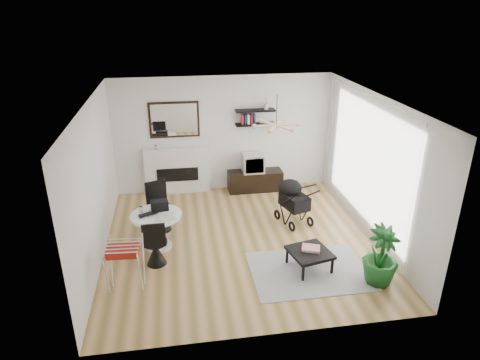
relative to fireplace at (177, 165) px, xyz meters
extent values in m
plane|color=olive|center=(1.10, -2.42, -0.69)|extent=(5.00, 5.00, 0.00)
plane|color=white|center=(1.10, -2.42, 2.01)|extent=(5.00, 5.00, 0.00)
plane|color=white|center=(1.10, 0.08, 0.66)|extent=(5.00, 0.00, 5.00)
plane|color=white|center=(-1.40, -2.42, 0.66)|extent=(0.00, 5.00, 5.00)
plane|color=white|center=(3.60, -2.42, 0.66)|extent=(0.00, 5.00, 5.00)
cube|color=white|center=(3.50, -2.22, 0.66)|extent=(0.04, 3.60, 2.60)
cube|color=white|center=(0.00, 0.00, -0.14)|extent=(1.50, 0.15, 1.10)
cube|color=black|center=(0.00, -0.06, -0.21)|extent=(0.95, 0.06, 0.32)
cube|color=black|center=(0.00, 0.06, 1.06)|extent=(1.12, 0.03, 0.82)
cube|color=white|center=(0.00, 0.04, 1.06)|extent=(1.02, 0.01, 0.72)
cube|color=black|center=(1.82, -0.05, 0.91)|extent=(0.90, 0.25, 0.04)
cube|color=black|center=(1.82, -0.05, 1.23)|extent=(0.90, 0.25, 0.04)
cube|color=black|center=(1.82, -0.16, -0.44)|extent=(1.28, 0.45, 0.48)
cube|color=silver|center=(1.76, -0.16, 0.01)|extent=(0.50, 0.43, 0.43)
cube|color=black|center=(1.76, -0.37, 0.01)|extent=(0.42, 0.01, 0.35)
cylinder|color=white|center=(-0.43, -2.40, -0.66)|extent=(0.49, 0.49, 0.05)
cylinder|color=white|center=(-0.43, -2.40, -0.34)|extent=(0.12, 0.12, 0.58)
cylinder|color=white|center=(-0.43, -2.40, -0.03)|extent=(0.92, 0.92, 0.04)
imported|color=black|center=(-0.55, -2.44, 0.00)|extent=(0.41, 0.34, 0.03)
cube|color=black|center=(-0.36, -2.22, 0.08)|extent=(0.34, 0.23, 0.19)
cube|color=white|center=(-0.26, -2.53, -0.01)|extent=(0.37, 0.31, 0.01)
cylinder|color=white|center=(-0.70, -2.25, 0.04)|extent=(0.07, 0.07, 0.11)
cylinder|color=black|center=(-0.37, -1.75, -0.21)|extent=(0.46, 0.46, 0.05)
cone|color=black|center=(-0.37, -1.75, -0.46)|extent=(0.38, 0.38, 0.44)
cube|color=black|center=(-0.44, -1.56, 0.05)|extent=(0.41, 0.19, 0.47)
cylinder|color=black|center=(-0.45, -2.94, -0.26)|extent=(0.42, 0.42, 0.05)
cone|color=black|center=(-0.45, -2.94, -0.48)|extent=(0.34, 0.34, 0.40)
cube|color=black|center=(-0.45, -3.13, -0.02)|extent=(0.38, 0.04, 0.43)
cube|color=maroon|center=(-0.89, -3.59, 0.04)|extent=(0.49, 0.30, 0.13)
cube|color=black|center=(2.30, -1.87, -0.20)|extent=(0.56, 0.69, 0.28)
ellipsoid|color=black|center=(2.24, -1.69, 0.02)|extent=(0.48, 0.48, 0.34)
cylinder|color=black|center=(2.41, -2.23, 0.27)|extent=(0.43, 0.16, 0.03)
torus|color=black|center=(2.00, -1.67, -0.59)|extent=(0.11, 0.22, 0.21)
torus|color=black|center=(2.42, -1.53, -0.59)|extent=(0.11, 0.22, 0.21)
torus|color=black|center=(2.17, -2.20, -0.59)|extent=(0.11, 0.22, 0.21)
torus|color=black|center=(2.59, -2.07, -0.59)|extent=(0.11, 0.22, 0.21)
cube|color=gray|center=(2.09, -3.58, -0.68)|extent=(1.96, 1.42, 0.01)
cube|color=black|center=(2.11, -3.50, -0.37)|extent=(0.77, 0.77, 0.06)
cube|color=black|center=(1.90, -3.83, -0.53)|extent=(0.04, 0.04, 0.28)
cube|color=black|center=(2.44, -3.71, -0.53)|extent=(0.04, 0.04, 0.28)
cube|color=black|center=(1.78, -3.29, -0.53)|extent=(0.04, 0.04, 0.28)
cube|color=black|center=(2.32, -3.17, -0.53)|extent=(0.04, 0.04, 0.28)
cube|color=#E34338|center=(2.14, -3.45, -0.32)|extent=(0.36, 0.32, 0.04)
imported|color=#18541D|center=(3.10, -4.04, -0.19)|extent=(0.72, 0.72, 1.00)
camera|label=1|loc=(-0.01, -9.36, 3.56)|focal=32.00mm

